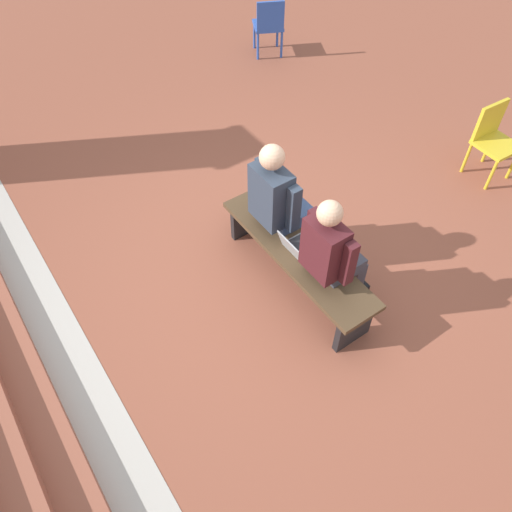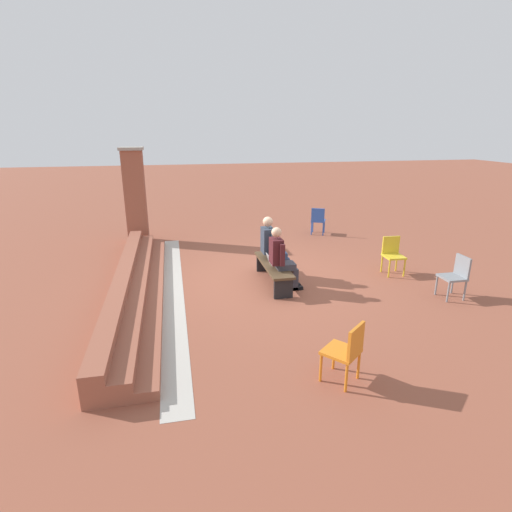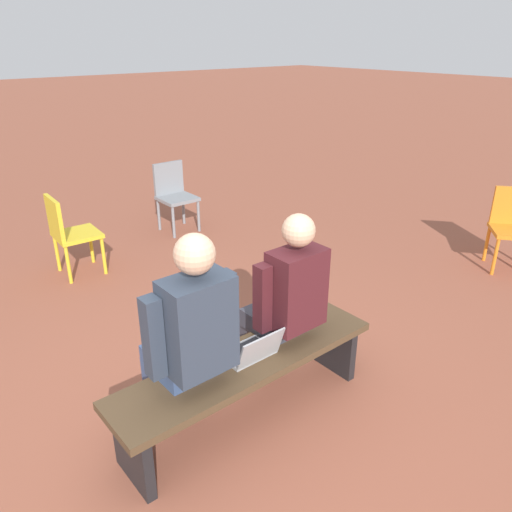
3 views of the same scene
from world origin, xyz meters
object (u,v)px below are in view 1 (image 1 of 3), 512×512
Objects in this scene: person_student at (333,253)px; plastic_chair_foreground at (269,24)px; laptop at (298,248)px; bench at (297,257)px; plastic_chair_mid_courtyard at (493,137)px; person_adult at (280,201)px.

person_student is 4.70m from plastic_chair_foreground.
laptop is 0.38× the size of plastic_chair_foreground.
bench is 1.37× the size of person_student.
laptop is 0.38× the size of plastic_chair_mid_courtyard.
person_adult is at bearing -10.70° from bench.
plastic_chair_mid_courtyard is (0.06, -2.79, 0.13)m from bench.
person_adult reaches higher than plastic_chair_foreground.
plastic_chair_mid_courtyard is (0.42, -2.72, -0.23)m from person_student.
person_student is at bearing -169.66° from bench.
plastic_chair_foreground reaches higher than bench.
person_student reaches higher than laptop.
person_student reaches higher than plastic_chair_foreground.
person_student is at bearing 150.56° from plastic_chair_foreground.
laptop is at bearing 91.75° from plastic_chair_mid_courtyard.
plastic_chair_foreground is at bearing -29.44° from person_student.
laptop is 4.45m from plastic_chair_foreground.
plastic_chair_foreground is at bearing 6.42° from plastic_chair_mid_courtyard.
bench is at bearing 169.30° from person_adult.
plastic_chair_mid_courtyard reaches higher than bench.
person_adult is at bearing -0.27° from person_student.
laptop is at bearing 13.03° from person_student.
laptop reaches higher than bench.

